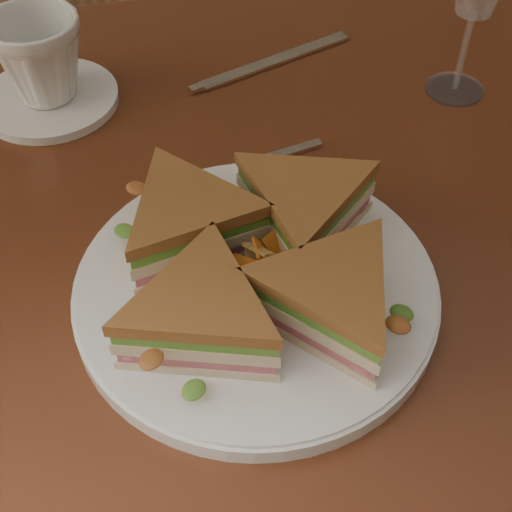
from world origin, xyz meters
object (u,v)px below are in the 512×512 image
object	(u,v)px
knife	(266,64)
coffee_cup	(39,59)
plate	(256,290)
sandwich_wedges	(256,260)
table	(282,258)
saucer	(50,99)
spoon	(196,179)

from	to	relation	value
knife	coffee_cup	distance (m)	0.25
plate	sandwich_wedges	world-z (taller)	sandwich_wedges
sandwich_wedges	table	bearing A→B (deg)	63.42
table	saucer	distance (m)	0.31
knife	plate	bearing A→B (deg)	-124.46
knife	saucer	bearing A→B (deg)	164.28
spoon	coffee_cup	xyz separation A→B (m)	(-0.13, 0.17, 0.05)
plate	spoon	size ratio (longest dim) A/B	1.65
plate	knife	world-z (taller)	plate
saucer	coffee_cup	xyz separation A→B (m)	(0.00, 0.00, 0.05)
saucer	coffee_cup	world-z (taller)	coffee_cup
sandwich_wedges	coffee_cup	size ratio (longest dim) A/B	3.13
spoon	coffee_cup	bearing A→B (deg)	117.56
table	spoon	world-z (taller)	spoon
table	sandwich_wedges	world-z (taller)	sandwich_wedges
table	spoon	distance (m)	0.13
spoon	saucer	distance (m)	0.21
coffee_cup	knife	bearing A→B (deg)	10.87
spoon	table	bearing A→B (deg)	-31.92
table	knife	distance (m)	0.23
knife	coffee_cup	size ratio (longest dim) A/B	2.15
coffee_cup	table	bearing A→B (deg)	-34.91
table	knife	bearing A→B (deg)	79.43
spoon	sandwich_wedges	bearing A→B (deg)	-92.24
table	plate	world-z (taller)	plate
plate	coffee_cup	bearing A→B (deg)	114.91
plate	saucer	distance (m)	0.35
knife	saucer	xyz separation A→B (m)	(-0.25, -0.01, 0.00)
sandwich_wedges	saucer	size ratio (longest dim) A/B	2.05
spoon	plate	bearing A→B (deg)	-92.24
spoon	saucer	xyz separation A→B (m)	(-0.13, 0.17, 0.00)
table	saucer	world-z (taller)	saucer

